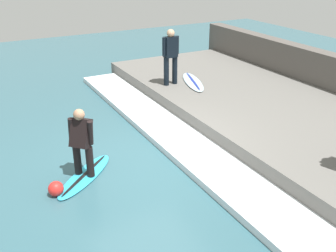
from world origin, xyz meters
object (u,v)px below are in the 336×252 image
object	(u,v)px
surfboard_riding	(85,176)
surfer_waiting_far	(171,54)
surfer_riding	(81,139)
marker_buoy	(56,189)
surfboard_waiting_far	(193,82)

from	to	relation	value
surfboard_riding	surfer_waiting_far	size ratio (longest dim) A/B	1.01
surfer_riding	marker_buoy	world-z (taller)	surfer_riding
marker_buoy	surfer_waiting_far	bearing A→B (deg)	39.18
surfer_riding	marker_buoy	distance (m)	1.03
surfer_waiting_far	marker_buoy	distance (m)	5.73
surfer_waiting_far	surfboard_waiting_far	world-z (taller)	surfer_waiting_far
surfboard_waiting_far	marker_buoy	size ratio (longest dim) A/B	6.83
surfer_riding	marker_buoy	xyz separation A→B (m)	(-0.66, -0.37, -0.70)
surfer_riding	marker_buoy	size ratio (longest dim) A/B	4.91
surfboard_riding	marker_buoy	xyz separation A→B (m)	(-0.66, -0.37, 0.11)
surfer_waiting_far	marker_buoy	bearing A→B (deg)	-140.82
surfer_riding	surfboard_waiting_far	xyz separation A→B (m)	(4.35, 2.97, -0.35)
surfer_waiting_far	marker_buoy	xyz separation A→B (m)	(-4.33, -3.53, -1.23)
surfboard_waiting_far	surfboard_riding	bearing A→B (deg)	-145.64
surfboard_riding	surfer_riding	distance (m)	0.81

